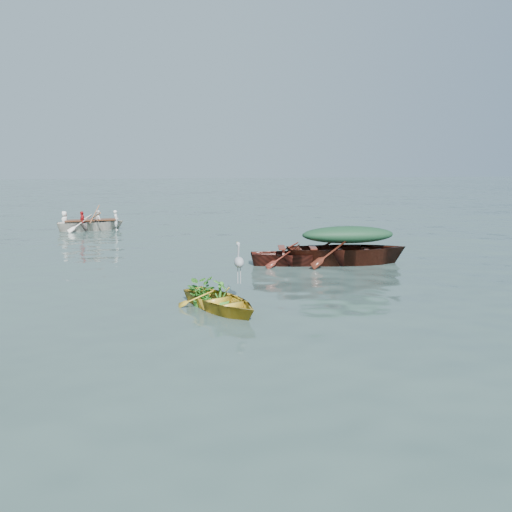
{
  "coord_description": "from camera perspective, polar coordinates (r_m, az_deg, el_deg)",
  "views": [
    {
      "loc": [
        -1.73,
        -12.14,
        3.2
      ],
      "look_at": [
        0.29,
        1.46,
        0.5
      ],
      "focal_mm": 35.0,
      "sensor_mm": 36.0,
      "label": 1
    }
  ],
  "objects": [
    {
      "name": "dinghy_weeds",
      "position": [
        11.07,
        -5.67,
        -2.16
      ],
      "size": [
        1.06,
        1.13,
        0.6
      ],
      "primitive_type": "imported",
      "rotation": [
        0.0,
        0.0,
        0.54
      ],
      "color": "#1D6E1C",
      "rests_on": "yellow_dinghy"
    },
    {
      "name": "green_tarp_boat",
      "position": [
        15.65,
        10.34,
        -0.87
      ],
      "size": [
        5.24,
        1.93,
        1.25
      ],
      "primitive_type": "imported",
      "rotation": [
        0.0,
        0.0,
        1.51
      ],
      "color": "#4A1B11",
      "rests_on": "ground"
    },
    {
      "name": "open_wooden_boat",
      "position": [
        15.32,
        4.69,
        -0.98
      ],
      "size": [
        4.05,
        1.73,
        0.89
      ],
      "primitive_type": "imported",
      "rotation": [
        0.0,
        0.0,
        1.44
      ],
      "color": "maroon",
      "rests_on": "ground"
    },
    {
      "name": "yellow_dinghy",
      "position": [
        10.8,
        -4.08,
        -6.16
      ],
      "size": [
        2.49,
        3.04,
        0.74
      ],
      "primitive_type": "imported",
      "rotation": [
        0.0,
        0.0,
        0.54
      ],
      "color": "gold",
      "rests_on": "ground"
    },
    {
      "name": "rowers",
      "position": [
        23.63,
        -18.43,
        4.84
      ],
      "size": [
        2.94,
        1.53,
        0.76
      ],
      "primitive_type": "imported",
      "rotation": [
        0.0,
        0.0,
        1.74
      ],
      "color": "silver",
      "rests_on": "rowed_boat"
    },
    {
      "name": "rowed_boat",
      "position": [
        23.73,
        -18.31,
        2.8
      ],
      "size": [
        4.15,
        1.85,
        0.94
      ],
      "primitive_type": "imported",
      "rotation": [
        0.0,
        0.0,
        1.74
      ],
      "color": "white",
      "rests_on": "ground"
    },
    {
      "name": "green_tarp_cover",
      "position": [
        15.49,
        10.46,
        2.34
      ],
      "size": [
        2.88,
        1.06,
        0.52
      ],
      "primitive_type": "ellipsoid",
      "rotation": [
        0.0,
        0.0,
        1.51
      ],
      "color": "#193E28",
      "rests_on": "green_tarp_boat"
    },
    {
      "name": "oars",
      "position": [
        23.67,
        -18.38,
        4.0
      ],
      "size": [
        1.02,
        2.66,
        0.06
      ],
      "primitive_type": null,
      "rotation": [
        0.0,
        0.0,
        1.74
      ],
      "color": "#9A5D3A",
      "rests_on": "rowed_boat"
    },
    {
      "name": "thwart_benches",
      "position": [
        15.23,
        4.72,
        0.72
      ],
      "size": [
        2.04,
        0.99,
        0.04
      ],
      "primitive_type": null,
      "rotation": [
        0.0,
        0.0,
        1.44
      ],
      "color": "#4F1B12",
      "rests_on": "open_wooden_boat"
    },
    {
      "name": "ground",
      "position": [
        12.67,
        -0.33,
        -3.52
      ],
      "size": [
        140.0,
        140.0,
        0.0
      ],
      "primitive_type": "plane",
      "color": "#354A46",
      "rests_on": "ground"
    },
    {
      "name": "heron",
      "position": [
        10.94,
        -1.94,
        -1.42
      ],
      "size": [
        0.45,
        0.49,
        0.92
      ],
      "primitive_type": null,
      "rotation": [
        0.0,
        0.0,
        0.54
      ],
      "color": "#9EA0A6",
      "rests_on": "yellow_dinghy"
    }
  ]
}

